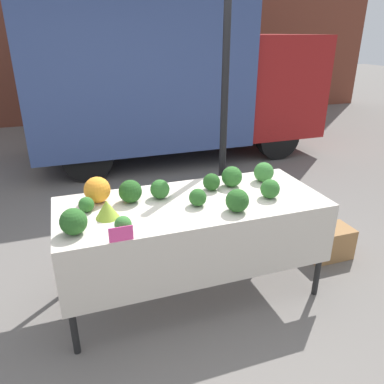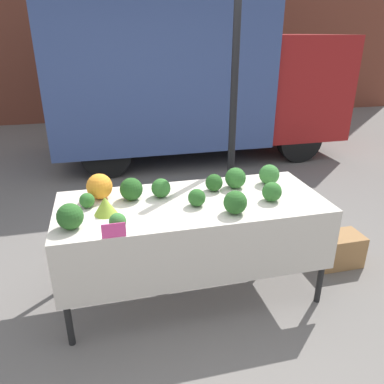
{
  "view_description": "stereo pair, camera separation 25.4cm",
  "coord_description": "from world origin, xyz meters",
  "px_view_note": "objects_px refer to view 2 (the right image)",
  "views": [
    {
      "loc": [
        -0.89,
        -2.58,
        2.14
      ],
      "look_at": [
        0.0,
        0.0,
        0.96
      ],
      "focal_mm": 35.0,
      "sensor_mm": 36.0,
      "label": 1
    },
    {
      "loc": [
        -0.65,
        -2.66,
        2.14
      ],
      "look_at": [
        0.0,
        0.0,
        0.96
      ],
      "focal_mm": 35.0,
      "sensor_mm": 36.0,
      "label": 2
    }
  ],
  "objects_px": {
    "produce_crate": "(338,249)",
    "parked_truck": "(187,74)",
    "orange_cauliflower": "(99,186)",
    "price_sign": "(114,230)"
  },
  "relations": [
    {
      "from": "parked_truck",
      "to": "produce_crate",
      "type": "xyz_separation_m",
      "value": [
        0.61,
        -3.93,
        -1.3
      ]
    },
    {
      "from": "parked_truck",
      "to": "produce_crate",
      "type": "relative_size",
      "value": 11.33
    },
    {
      "from": "orange_cauliflower",
      "to": "produce_crate",
      "type": "bearing_deg",
      "value": -3.99
    },
    {
      "from": "parked_truck",
      "to": "orange_cauliflower",
      "type": "distance_m",
      "value": 4.13
    },
    {
      "from": "parked_truck",
      "to": "produce_crate",
      "type": "distance_m",
      "value": 4.18
    },
    {
      "from": "price_sign",
      "to": "produce_crate",
      "type": "relative_size",
      "value": 0.36
    },
    {
      "from": "produce_crate",
      "to": "parked_truck",
      "type": "bearing_deg",
      "value": 98.83
    },
    {
      "from": "produce_crate",
      "to": "orange_cauliflower",
      "type": "bearing_deg",
      "value": 176.01
    },
    {
      "from": "parked_truck",
      "to": "price_sign",
      "type": "height_order",
      "value": "parked_truck"
    },
    {
      "from": "price_sign",
      "to": "orange_cauliflower",
      "type": "bearing_deg",
      "value": 96.52
    }
  ]
}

